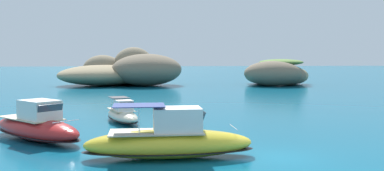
# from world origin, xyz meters

# --- Properties ---
(ground_plane) EXTENTS (400.00, 400.00, 0.00)m
(ground_plane) POSITION_xyz_m (0.00, 0.00, 0.00)
(ground_plane) COLOR #0C5B7A
(islet_large) EXTENTS (27.00, 25.46, 6.93)m
(islet_large) POSITION_xyz_m (-11.28, 59.60, 2.42)
(islet_large) COLOR #9E8966
(islet_large) RESTS_ON ground
(islet_small) EXTENTS (15.04, 15.26, 4.71)m
(islet_small) POSITION_xyz_m (15.82, 55.64, 2.09)
(islet_small) COLOR #756651
(islet_small) RESTS_ON ground
(motorboat_cream) EXTENTS (3.74, 6.43, 1.94)m
(motorboat_cream) POSITION_xyz_m (-8.90, 13.27, 0.62)
(motorboat_cream) COLOR beige
(motorboat_cream) RESTS_ON ground
(motorboat_red) EXTENTS (7.96, 8.07, 2.57)m
(motorboat_red) POSITION_xyz_m (-13.83, 6.19, 0.86)
(motorboat_red) COLOR red
(motorboat_red) RESTS_ON ground
(motorboat_yellow) EXTENTS (9.06, 2.94, 2.82)m
(motorboat_yellow) POSITION_xyz_m (-5.62, 0.51, 0.90)
(motorboat_yellow) COLOR yellow
(motorboat_yellow) RESTS_ON ground
(channel_buoy) EXTENTS (0.56, 0.56, 1.48)m
(channel_buoy) POSITION_xyz_m (-5.06, 10.34, 0.34)
(channel_buoy) COLOR #E54C19
(channel_buoy) RESTS_ON ground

